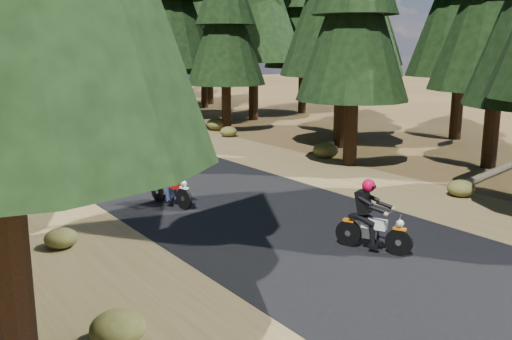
% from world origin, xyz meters
% --- Properties ---
extents(ground, '(120.00, 120.00, 0.00)m').
position_xyz_m(ground, '(0.00, 0.00, 0.00)').
color(ground, '#453318').
rests_on(ground, ground).
extents(road, '(6.00, 100.00, 0.01)m').
position_xyz_m(road, '(0.00, 5.00, 0.01)').
color(road, black).
rests_on(road, ground).
extents(shoulder_l, '(3.20, 100.00, 0.01)m').
position_xyz_m(shoulder_l, '(-4.60, 5.00, 0.00)').
color(shoulder_l, brown).
rests_on(shoulder_l, ground).
extents(shoulder_r, '(3.20, 100.00, 0.01)m').
position_xyz_m(shoulder_r, '(4.60, 5.00, 0.00)').
color(shoulder_r, brown).
rests_on(shoulder_r, ground).
extents(log_near, '(4.97, 3.50, 0.32)m').
position_xyz_m(log_near, '(8.96, 8.19, 0.16)').
color(log_near, '#4C4233').
rests_on(log_near, ground).
extents(log_far, '(4.34, 1.18, 0.24)m').
position_xyz_m(log_far, '(8.36, 0.54, 0.12)').
color(log_far, '#4C4233').
rests_on(log_far, ground).
extents(understory_shrubs, '(14.45, 29.97, 0.60)m').
position_xyz_m(understory_shrubs, '(1.53, 7.15, 0.26)').
color(understory_shrubs, '#474C1E').
rests_on(understory_shrubs, ground).
extents(rider_lead, '(1.10, 1.70, 1.46)m').
position_xyz_m(rider_lead, '(0.41, -2.04, 0.49)').
color(rider_lead, silver).
rests_on(rider_lead, road).
extents(rider_follow, '(0.81, 1.73, 1.49)m').
position_xyz_m(rider_follow, '(-1.41, 3.34, 0.50)').
color(rider_follow, maroon).
rests_on(rider_follow, road).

